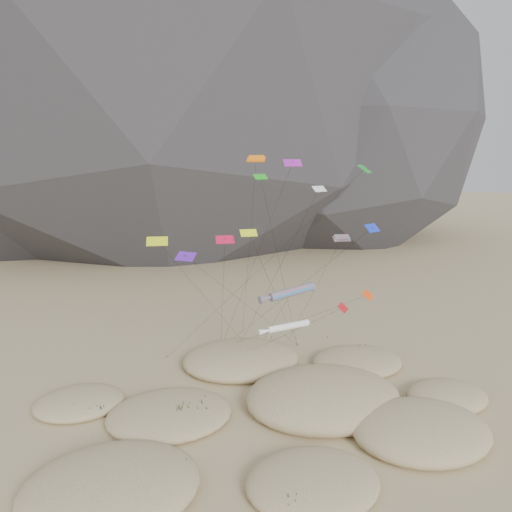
% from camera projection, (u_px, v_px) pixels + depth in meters
% --- Properties ---
extents(ground, '(500.00, 500.00, 0.00)m').
position_uv_depth(ground, '(306.00, 431.00, 49.92)').
color(ground, '#CCB789').
rests_on(ground, ground).
extents(dunes, '(48.88, 37.03, 4.28)m').
position_uv_depth(dunes, '(281.00, 407.00, 53.22)').
color(dunes, '#CCB789').
rests_on(dunes, ground).
extents(dune_grass, '(42.98, 29.21, 1.50)m').
position_uv_depth(dune_grass, '(284.00, 409.00, 52.53)').
color(dune_grass, black).
rests_on(dune_grass, ground).
extents(kite_stakes, '(24.17, 6.07, 0.30)m').
position_uv_depth(kite_stakes, '(253.00, 346.00, 71.53)').
color(kite_stakes, '#3F2D1E').
rests_on(kite_stakes, ground).
extents(rainbow_tube_kite, '(7.85, 14.14, 11.90)m').
position_uv_depth(rainbow_tube_kite, '(290.00, 292.00, 59.31)').
color(rainbow_tube_kite, '#E15517').
rests_on(rainbow_tube_kite, ground).
extents(white_tube_kite, '(5.98, 18.02, 9.21)m').
position_uv_depth(white_tube_kite, '(286.00, 327.00, 54.61)').
color(white_tube_kite, white).
rests_on(white_tube_kite, ground).
extents(orange_parafoil, '(2.52, 12.29, 27.03)m').
position_uv_depth(orange_parafoil, '(256.00, 162.00, 61.13)').
color(orange_parafoil, orange).
rests_on(orange_parafoil, ground).
extents(multi_parafoil, '(3.58, 12.09, 17.82)m').
position_uv_depth(multi_parafoil, '(341.00, 240.00, 59.19)').
color(multi_parafoil, '#FF451A').
rests_on(multi_parafoil, ground).
extents(delta_kites, '(29.59, 20.46, 26.58)m').
position_uv_depth(delta_kites, '(289.00, 229.00, 57.02)').
color(delta_kites, red).
rests_on(delta_kites, ground).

